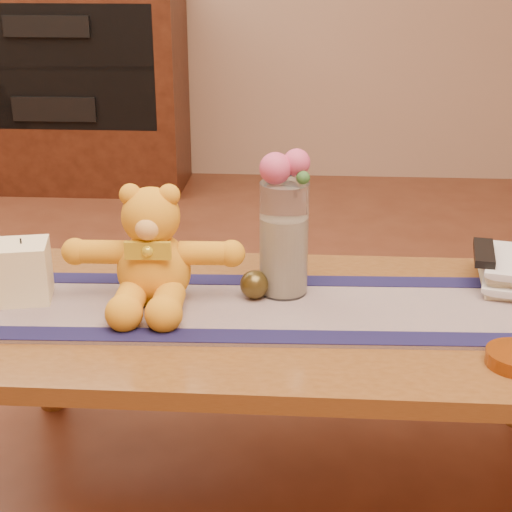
# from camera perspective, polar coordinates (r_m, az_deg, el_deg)

# --- Properties ---
(floor) EXTENTS (5.50, 5.50, 0.00)m
(floor) POSITION_cam_1_polar(r_m,az_deg,el_deg) (1.95, 1.53, -16.15)
(floor) COLOR #592A19
(floor) RESTS_ON ground
(coffee_table_top) EXTENTS (1.40, 0.70, 0.04)m
(coffee_table_top) POSITION_cam_1_polar(r_m,az_deg,el_deg) (1.72, 1.67, -4.70)
(coffee_table_top) COLOR brown
(coffee_table_top) RESTS_ON floor
(table_leg_bl) EXTENTS (0.07, 0.07, 0.41)m
(table_leg_bl) POSITION_cam_1_polar(r_m,az_deg,el_deg) (2.19, -15.17, -6.00)
(table_leg_bl) COLOR brown
(table_leg_bl) RESTS_ON floor
(persian_runner) EXTENTS (1.21, 0.39, 0.01)m
(persian_runner) POSITION_cam_1_polar(r_m,az_deg,el_deg) (1.71, 1.41, -3.88)
(persian_runner) COLOR #1C254F
(persian_runner) RESTS_ON coffee_table_top
(runner_border_near) EXTENTS (1.20, 0.10, 0.00)m
(runner_border_near) POSITION_cam_1_polar(r_m,az_deg,el_deg) (1.58, 1.37, -5.96)
(runner_border_near) COLOR #15133B
(runner_border_near) RESTS_ON persian_runner
(runner_border_far) EXTENTS (1.20, 0.10, 0.00)m
(runner_border_far) POSITION_cam_1_polar(r_m,az_deg,el_deg) (1.84, 1.44, -1.81)
(runner_border_far) COLOR #15133B
(runner_border_far) RESTS_ON persian_runner
(teddy_bear) EXTENTS (0.38, 0.32, 0.25)m
(teddy_bear) POSITION_cam_1_polar(r_m,az_deg,el_deg) (1.72, -7.61, 0.72)
(teddy_bear) COLOR orange
(teddy_bear) RESTS_ON persian_runner
(pillar_candle) EXTENTS (0.13, 0.13, 0.13)m
(pillar_candle) POSITION_cam_1_polar(r_m,az_deg,el_deg) (1.80, -16.69, -1.08)
(pillar_candle) COLOR #FFF2BB
(pillar_candle) RESTS_ON persian_runner
(candle_wick) EXTENTS (0.00, 0.00, 0.01)m
(candle_wick) POSITION_cam_1_polar(r_m,az_deg,el_deg) (1.78, -16.94, 1.07)
(candle_wick) COLOR black
(candle_wick) RESTS_ON pillar_candle
(glass_vase) EXTENTS (0.11, 0.11, 0.26)m
(glass_vase) POSITION_cam_1_polar(r_m,az_deg,el_deg) (1.74, 2.06, 1.28)
(glass_vase) COLOR silver
(glass_vase) RESTS_ON persian_runner
(potpourri_fill) EXTENTS (0.09, 0.09, 0.18)m
(potpourri_fill) POSITION_cam_1_polar(r_m,az_deg,el_deg) (1.75, 2.05, 0.08)
(potpourri_fill) COLOR beige
(potpourri_fill) RESTS_ON glass_vase
(rose_left) EXTENTS (0.07, 0.07, 0.07)m
(rose_left) POSITION_cam_1_polar(r_m,az_deg,el_deg) (1.68, 1.44, 6.47)
(rose_left) COLOR #C6456E
(rose_left) RESTS_ON glass_vase
(rose_right) EXTENTS (0.06, 0.06, 0.06)m
(rose_right) POSITION_cam_1_polar(r_m,az_deg,el_deg) (1.69, 3.00, 6.90)
(rose_right) COLOR #C6456E
(rose_right) RESTS_ON glass_vase
(blue_flower_back) EXTENTS (0.04, 0.04, 0.04)m
(blue_flower_back) POSITION_cam_1_polar(r_m,az_deg,el_deg) (1.72, 2.51, 6.61)
(blue_flower_back) COLOR #5566B8
(blue_flower_back) RESTS_ON glass_vase
(blue_flower_side) EXTENTS (0.04, 0.04, 0.04)m
(blue_flower_side) POSITION_cam_1_polar(r_m,az_deg,el_deg) (1.71, 1.14, 6.25)
(blue_flower_side) COLOR #5566B8
(blue_flower_side) RESTS_ON glass_vase
(leaf_sprig) EXTENTS (0.03, 0.03, 0.03)m
(leaf_sprig) POSITION_cam_1_polar(r_m,az_deg,el_deg) (1.67, 3.49, 5.78)
(leaf_sprig) COLOR #33662D
(leaf_sprig) RESTS_ON glass_vase
(bronze_ball) EXTENTS (0.07, 0.07, 0.07)m
(bronze_ball) POSITION_cam_1_polar(r_m,az_deg,el_deg) (1.74, -0.12, -2.12)
(bronze_ball) COLOR #433716
(bronze_ball) RESTS_ON persian_runner
(book_bottom) EXTENTS (0.19, 0.24, 0.02)m
(book_bottom) POSITION_cam_1_polar(r_m,az_deg,el_deg) (1.91, 16.20, -1.75)
(book_bottom) COLOR beige
(book_bottom) RESTS_ON coffee_table_top
(book_lower) EXTENTS (0.22, 0.26, 0.02)m
(book_lower) POSITION_cam_1_polar(r_m,az_deg,el_deg) (1.90, 16.41, -1.28)
(book_lower) COLOR beige
(book_lower) RESTS_ON book_bottom
(book_upper) EXTENTS (0.18, 0.23, 0.02)m
(book_upper) POSITION_cam_1_polar(r_m,az_deg,el_deg) (1.90, 16.14, -0.65)
(book_upper) COLOR beige
(book_upper) RESTS_ON book_lower
(book_top) EXTENTS (0.21, 0.25, 0.02)m
(book_top) POSITION_cam_1_polar(r_m,az_deg,el_deg) (1.89, 16.50, -0.19)
(book_top) COLOR beige
(book_top) RESTS_ON book_upper
(tv_remote) EXTENTS (0.07, 0.17, 0.02)m
(tv_remote) POSITION_cam_1_polar(r_m,az_deg,el_deg) (1.88, 16.44, 0.23)
(tv_remote) COLOR black
(tv_remote) RESTS_ON book_top
(media_cabinet) EXTENTS (1.20, 0.50, 1.10)m
(media_cabinet) POSITION_cam_1_polar(r_m,az_deg,el_deg) (4.26, -13.69, 12.27)
(media_cabinet) COLOR black
(media_cabinet) RESTS_ON floor
(cabinet_cavity) EXTENTS (1.02, 0.03, 0.61)m
(cabinet_cavity) POSITION_cam_1_polar(r_m,az_deg,el_deg) (4.02, -14.80, 13.25)
(cabinet_cavity) COLOR black
(cabinet_cavity) RESTS_ON media_cabinet
(cabinet_shelf) EXTENTS (1.02, 0.20, 0.02)m
(cabinet_shelf) POSITION_cam_1_polar(r_m,az_deg,el_deg) (4.10, -14.43, 13.43)
(cabinet_shelf) COLOR black
(cabinet_shelf) RESTS_ON media_cabinet
(stereo_upper) EXTENTS (0.42, 0.28, 0.10)m
(stereo_upper) POSITION_cam_1_polar(r_m,az_deg,el_deg) (4.10, -14.61, 16.21)
(stereo_upper) COLOR black
(stereo_upper) RESTS_ON media_cabinet
(stereo_lower) EXTENTS (0.42, 0.28, 0.12)m
(stereo_lower) POSITION_cam_1_polar(r_m,az_deg,el_deg) (4.15, -14.10, 10.77)
(stereo_lower) COLOR black
(stereo_lower) RESTS_ON media_cabinet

